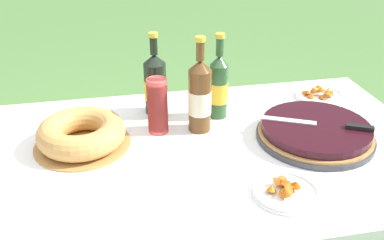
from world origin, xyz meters
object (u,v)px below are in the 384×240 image
Objects in this scene: serving_knife at (325,124)px; cider_bottle_amber at (200,96)px; cup_stack at (158,106)px; snack_plate_near at (285,190)px; bundt_cake at (82,134)px; snack_plate_left at (319,95)px; berry_tart at (315,132)px; cider_bottle_green at (219,86)px; juice_bottle_red at (155,84)px.

cider_bottle_amber is at bearing 4.04° from serving_knife.
cup_stack is 0.59× the size of cider_bottle_amber.
cider_bottle_amber is at bearing 110.97° from snack_plate_near.
serving_knife is 0.36m from snack_plate_near.
snack_plate_left is at bearing 11.63° from bundt_cake.
snack_plate_left is at bearing 61.63° from berry_tart.
serving_knife is 0.83m from bundt_cake.
snack_plate_near is at bearing -82.18° from cider_bottle_green.
cider_bottle_amber reaches higher than juice_bottle_red.
berry_tart is 0.80m from bundt_cake.
snack_plate_near is at bearing 72.00° from serving_knife.
berry_tart is at bearing -39.14° from cider_bottle_green.
berry_tart is 0.61m from juice_bottle_red.
juice_bottle_red is 0.69m from snack_plate_left.
snack_plate_left is at bearing -88.16° from serving_knife.
snack_plate_near is at bearing -33.89° from bundt_cake.
cider_bottle_amber reaches higher than bundt_cake.
berry_tart is 1.99× the size of snack_plate_left.
bundt_cake is at bearing 171.85° from berry_tart.
berry_tart is at bearing -17.05° from cup_stack.
bundt_cake is 0.27m from cup_stack.
snack_plate_near is at bearing -69.03° from cider_bottle_amber.
juice_bottle_red reaches higher than bundt_cake.
cider_bottle_green is at bearing -170.51° from snack_plate_left.
cup_stack is 1.00× the size of snack_plate_left.
snack_plate_near is 0.95× the size of snack_plate_left.
bundt_cake is 0.42m from cider_bottle_amber.
berry_tart is 0.38m from cider_bottle_green.
cider_bottle_amber is (0.15, -0.02, 0.03)m from cup_stack.
juice_bottle_red is (0.01, 0.15, 0.02)m from cup_stack.
serving_knife is 1.72× the size of snack_plate_left.
bundt_cake is at bearing 16.69° from serving_knife.
berry_tart is at bearing -118.37° from snack_plate_left.
cider_bottle_green is (-0.31, 0.25, 0.06)m from serving_knife.
snack_plate_near is (0.07, -0.50, -0.11)m from cider_bottle_green.
cup_stack is 0.64× the size of juice_bottle_red.
serving_knife is 0.64m from juice_bottle_red.
berry_tart is at bearing -0.00° from serving_knife.
cider_bottle_green reaches higher than snack_plate_near.
cup_stack is 1.05× the size of snack_plate_near.
cider_bottle_green is at bearing 140.86° from berry_tart.
cider_bottle_amber reaches higher than snack_plate_near.
bundt_cake is at bearing 146.11° from snack_plate_near.
berry_tart is at bearing -21.11° from cider_bottle_amber.
berry_tart is at bearing -31.28° from juice_bottle_red.
cider_bottle_green reaches higher than snack_plate_left.
bundt_cake is 0.98m from snack_plate_left.
snack_plate_left is at bearing 16.75° from cider_bottle_amber.
cider_bottle_amber is 0.46m from snack_plate_near.
cup_stack is 0.25m from cider_bottle_green.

